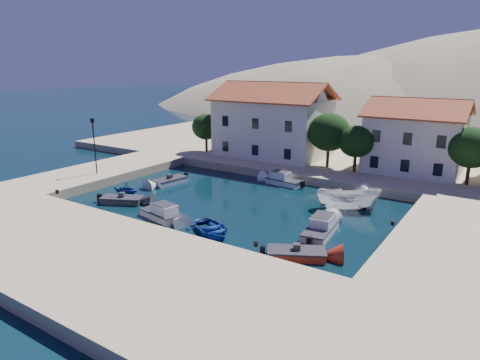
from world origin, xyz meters
name	(u,v)px	position (x,y,z in m)	size (l,w,h in m)	color
ground	(162,238)	(0.00, 0.00, 0.00)	(400.00, 400.00, 0.00)	black
quay_south	(97,261)	(0.00, -6.00, 0.50)	(52.00, 12.00, 1.00)	#C9B389
quay_east	(477,248)	(20.50, 10.00, 0.50)	(11.00, 20.00, 1.00)	#C9B389
quay_west	(103,172)	(-19.00, 10.00, 0.50)	(8.00, 20.00, 1.00)	#C9B389
quay_north	(354,153)	(2.00, 38.00, 0.50)	(80.00, 36.00, 1.00)	#C9B389
building_left	(273,119)	(-6.00, 28.00, 5.94)	(14.70, 9.45, 9.70)	silver
building_mid	(416,135)	(12.00, 29.00, 5.22)	(10.50, 8.40, 8.30)	silver
trees	(341,136)	(4.51, 25.46, 4.84)	(37.30, 5.30, 6.45)	#382314
lamppost	(94,141)	(-17.50, 8.00, 4.75)	(0.35, 0.25, 6.22)	black
bollards	(220,217)	(2.80, 3.87, 1.15)	(29.36, 9.56, 0.30)	black
motorboat_grey_sw	(122,200)	(-9.26, 4.31, 0.29)	(4.28, 3.29, 1.25)	#312F34
cabin_cruiser_south	(161,213)	(-3.17, 3.25, 0.48)	(4.39, 2.57, 1.60)	silver
rowboat_south	(212,232)	(2.49, 3.07, 0.00)	(3.25, 4.55, 0.94)	navy
motorboat_red_se	(296,254)	(10.19, 2.61, 0.29)	(4.38, 3.46, 1.25)	maroon
cabin_cruiser_east	(320,229)	(9.88, 7.42, 0.48)	(2.34, 4.74, 1.60)	silver
boat_east	(348,209)	(9.60, 14.47, 0.00)	(2.18, 5.80, 2.24)	silver
motorboat_white_ne	(365,200)	(10.24, 17.36, 0.29)	(2.92, 4.31, 1.25)	silver
rowboat_west	(126,194)	(-11.10, 6.41, 0.00)	(2.42, 2.80, 1.48)	navy
motorboat_white_west	(170,181)	(-10.18, 12.04, 0.29)	(2.35, 4.25, 1.25)	silver
cabin_cruiser_north	(284,180)	(0.73, 18.76, 0.48)	(4.23, 2.16, 1.60)	silver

